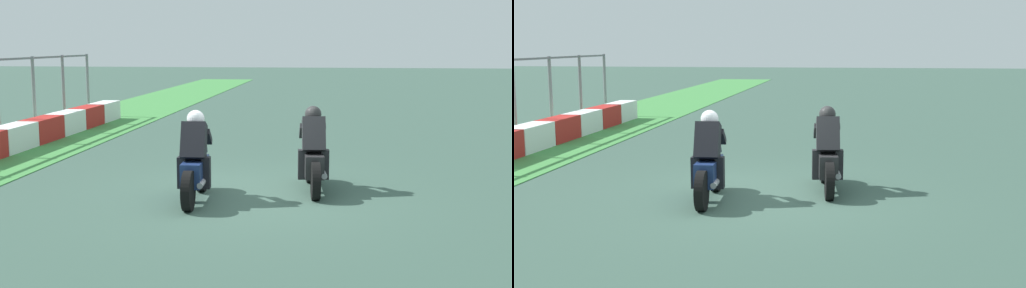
# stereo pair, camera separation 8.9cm
# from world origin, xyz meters

# --- Properties ---
(ground_plane) EXTENTS (120.00, 120.00, 0.00)m
(ground_plane) POSITION_xyz_m (0.00, 0.00, 0.00)
(ground_plane) COLOR #385447
(rider_lane_a) EXTENTS (2.04, 0.57, 1.51)m
(rider_lane_a) POSITION_xyz_m (0.52, -1.02, 0.62)
(rider_lane_a) COLOR black
(rider_lane_a) RESTS_ON ground_plane
(rider_lane_b) EXTENTS (2.04, 0.55, 1.51)m
(rider_lane_b) POSITION_xyz_m (-0.47, 0.90, 0.62)
(rider_lane_b) COLOR black
(rider_lane_b) RESTS_ON ground_plane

